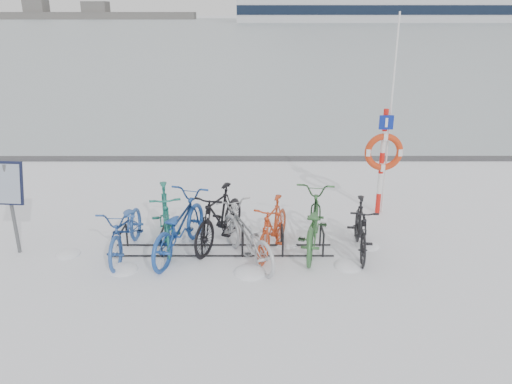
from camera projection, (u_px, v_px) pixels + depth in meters
name	position (u px, v px, depth m)	size (l,w,h in m)	color
ground	(223.00, 251.00, 9.13)	(900.00, 900.00, 0.00)	white
ice_sheet	(253.00, 25.00, 154.76)	(400.00, 298.00, 0.02)	#A7B6BD
quay_edge	(235.00, 159.00, 14.66)	(400.00, 0.25, 0.10)	#3F3F42
bike_rack	(223.00, 242.00, 9.07)	(4.00, 0.48, 0.46)	black
info_board	(8.00, 189.00, 8.65)	(0.59, 0.27, 1.72)	#595B5E
lifebuoy_station	(384.00, 152.00, 10.33)	(0.80, 0.23, 4.14)	red
shoreline	(13.00, 13.00, 252.30)	(180.00, 12.00, 9.50)	#494949
bike_0	(126.00, 227.00, 8.91)	(0.66, 1.91, 1.00)	#2A4F98
bike_1	(166.00, 215.00, 9.24)	(0.54, 1.91, 1.15)	#1C6A5C
bike_2	(178.00, 224.00, 8.92)	(0.73, 2.11, 1.11)	#1C4595
bike_3	(219.00, 215.00, 9.26)	(0.53, 1.89, 1.14)	black
bike_4	(247.00, 233.00, 8.67)	(0.67, 1.92, 1.00)	#AFB2B7
bike_5	(273.00, 225.00, 8.99)	(0.48, 1.69, 1.02)	#B43918
bike_6	(313.00, 220.00, 9.12)	(0.72, 2.07, 1.08)	#326433
bike_7	(361.00, 226.00, 8.94)	(0.48, 1.69, 1.01)	black
snow_drifts	(234.00, 258.00, 8.89)	(5.93, 1.90, 0.20)	white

